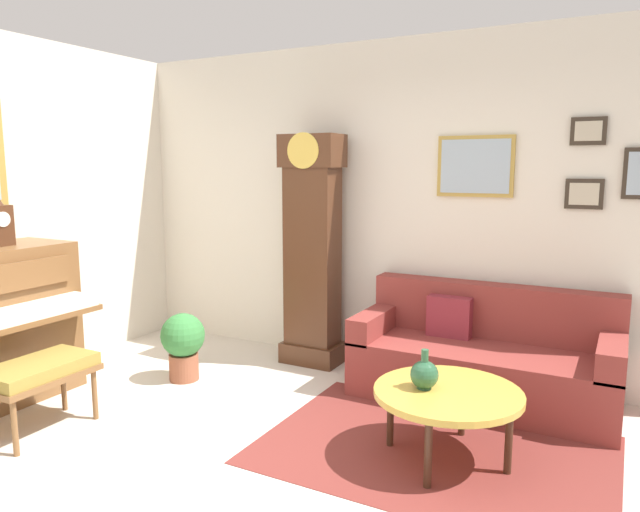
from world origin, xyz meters
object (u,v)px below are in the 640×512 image
piano_bench (39,373)px  green_jug (424,374)px  couch (484,358)px  grandfather_clock (312,256)px  coffee_table (448,395)px  potted_plant (183,342)px

piano_bench → green_jug: 2.50m
piano_bench → couch: couch is taller
grandfather_clock → coffee_table: bearing=-36.9°
coffee_table → potted_plant: 2.31m
coffee_table → green_jug: 0.18m
green_jug → couch: bearing=84.3°
piano_bench → couch: (2.46, 1.96, -0.09)m
grandfather_clock → piano_bench: bearing=-113.9°
grandfather_clock → coffee_table: 2.04m
potted_plant → piano_bench: bearing=-99.2°
grandfather_clock → couch: (1.54, -0.11, -0.65)m
grandfather_clock → potted_plant: bearing=-129.1°
piano_bench → potted_plant: 1.20m
potted_plant → couch: bearing=19.0°
coffee_table → grandfather_clock: bearing=143.1°
couch → coffee_table: size_ratio=2.16×
couch → coffee_table: (0.02, -1.06, 0.09)m
potted_plant → coffee_table: bearing=-7.1°
couch → potted_plant: couch is taller
piano_bench → grandfather_clock: size_ratio=0.34×
green_jug → potted_plant: 2.19m
coffee_table → green_jug: green_jug is taller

